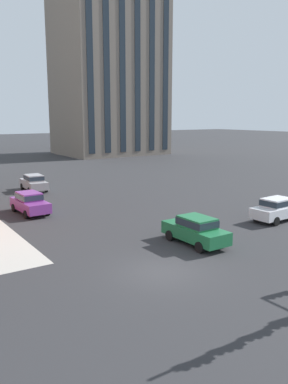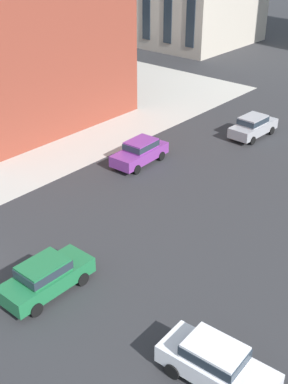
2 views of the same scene
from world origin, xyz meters
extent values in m
plane|color=#2D2D30|center=(0.00, 0.00, 0.00)|extent=(320.00, 320.00, 0.00)
cube|color=#99999E|center=(1.96, 24.70, 0.70)|extent=(1.96, 4.48, 0.76)
cube|color=#99999E|center=(1.95, 24.55, 1.38)|extent=(1.59, 2.18, 0.60)
cube|color=#232D38|center=(1.95, 24.55, 1.38)|extent=(1.63, 2.27, 0.40)
cylinder|color=black|center=(1.19, 26.10, 0.32)|extent=(0.25, 0.65, 0.64)
cylinder|color=black|center=(2.86, 26.02, 0.32)|extent=(0.25, 0.65, 0.64)
cylinder|color=black|center=(1.06, 23.37, 0.32)|extent=(0.25, 0.65, 0.64)
cylinder|color=black|center=(2.73, 23.30, 0.32)|extent=(0.25, 0.65, 0.64)
cube|color=silver|center=(12.88, 3.16, 0.70)|extent=(4.48, 1.96, 0.76)
cube|color=silver|center=(12.73, 3.15, 1.38)|extent=(2.18, 1.59, 0.60)
cube|color=#232D38|center=(12.73, 3.15, 1.38)|extent=(2.27, 1.63, 0.40)
cylinder|color=black|center=(14.21, 4.06, 0.32)|extent=(0.65, 0.25, 0.64)
cylinder|color=black|center=(11.48, 3.93, 0.32)|extent=(0.65, 0.25, 0.64)
cylinder|color=black|center=(11.56, 2.26, 0.32)|extent=(0.65, 0.25, 0.64)
cube|color=#1E6B3D|center=(4.23, 2.39, 0.70)|extent=(1.77, 4.40, 0.76)
cube|color=#1E6B3D|center=(4.23, 2.24, 1.38)|extent=(1.50, 2.12, 0.60)
cube|color=#232D38|center=(4.23, 2.24, 1.38)|extent=(1.54, 2.20, 0.40)
cylinder|color=black|center=(3.39, 3.75, 0.32)|extent=(0.22, 0.64, 0.64)
cylinder|color=black|center=(5.07, 3.76, 0.32)|extent=(0.22, 0.64, 0.64)
cylinder|color=black|center=(3.40, 1.03, 0.32)|extent=(0.22, 0.64, 0.64)
cylinder|color=black|center=(5.07, 1.03, 0.32)|extent=(0.22, 0.64, 0.64)
cube|color=#7A3389|center=(-1.50, 15.31, 0.70)|extent=(1.94, 4.47, 0.76)
cube|color=#7A3389|center=(-1.50, 15.46, 1.38)|extent=(1.58, 2.17, 0.60)
cube|color=#232D38|center=(-1.50, 15.46, 1.38)|extent=(1.62, 2.26, 0.40)
cylinder|color=black|center=(-0.61, 13.98, 0.32)|extent=(0.25, 0.65, 0.64)
cylinder|color=black|center=(-2.28, 13.91, 0.32)|extent=(0.25, 0.65, 0.64)
cylinder|color=black|center=(-0.72, 16.71, 0.32)|extent=(0.25, 0.65, 0.64)
cylinder|color=black|center=(-2.39, 16.64, 0.32)|extent=(0.25, 0.65, 0.64)
cube|color=#70665B|center=(28.67, 56.69, 24.86)|extent=(19.31, 15.93, 49.73)
cube|color=#1E2833|center=(20.62, 48.67, 24.86)|extent=(1.20, 0.10, 47.74)
cube|color=#1E2833|center=(23.84, 48.67, 24.86)|extent=(1.20, 0.10, 47.74)
cube|color=#1E2833|center=(27.06, 48.67, 24.86)|extent=(1.20, 0.10, 47.74)
cube|color=#1E2833|center=(30.28, 48.67, 24.86)|extent=(1.20, 0.10, 47.74)
cube|color=#1E2833|center=(33.49, 48.67, 24.86)|extent=(1.20, 0.10, 47.74)
cube|color=#1E2833|center=(36.71, 48.67, 24.86)|extent=(1.20, 0.10, 47.74)
camera|label=1|loc=(-11.05, -14.88, 7.52)|focal=37.26mm
camera|label=2|loc=(19.30, -8.37, 15.18)|focal=47.04mm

